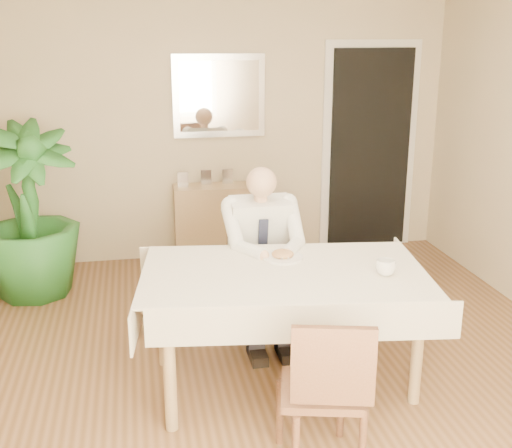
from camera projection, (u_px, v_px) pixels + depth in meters
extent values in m
plane|color=brown|center=(266.00, 384.00, 4.04)|extent=(5.00, 5.00, 0.00)
cube|color=#C6B08E|center=(213.00, 123.00, 6.01)|extent=(4.50, 0.02, 2.60)
cube|color=white|center=(369.00, 149.00, 6.36)|extent=(0.96, 0.03, 2.10)
cube|color=black|center=(370.00, 150.00, 6.33)|extent=(0.80, 0.05, 1.95)
cube|color=silver|center=(219.00, 96.00, 5.92)|extent=(0.86, 0.03, 0.76)
cube|color=white|center=(219.00, 96.00, 5.91)|extent=(0.74, 0.02, 0.64)
cube|color=#987950|center=(284.00, 276.00, 3.85)|extent=(1.70, 1.10, 0.04)
cube|color=beige|center=(284.00, 272.00, 3.85)|extent=(1.82, 1.21, 0.01)
cube|color=beige|center=(305.00, 324.00, 3.41)|extent=(1.69, 0.24, 0.22)
cube|color=beige|center=(267.00, 260.00, 4.35)|extent=(1.69, 0.24, 0.22)
cube|color=beige|center=(141.00, 299.00, 3.72)|extent=(0.14, 0.99, 0.22)
cube|color=beige|center=(415.00, 278.00, 4.03)|extent=(0.14, 0.99, 0.22)
cylinder|color=#987950|center=(170.00, 373.00, 3.49)|extent=(0.07, 0.07, 0.70)
cylinder|color=#987950|center=(417.00, 349.00, 3.75)|extent=(0.07, 0.07, 0.70)
cylinder|color=#987950|center=(163.00, 316.00, 4.18)|extent=(0.07, 0.07, 0.70)
cylinder|color=#987950|center=(372.00, 299.00, 4.44)|extent=(0.07, 0.07, 0.70)
cube|color=#442B1D|center=(258.00, 276.00, 4.70)|extent=(0.41, 0.41, 0.04)
cube|color=#442B1D|center=(254.00, 237.00, 4.80)|extent=(0.40, 0.05, 0.40)
cylinder|color=#442B1D|center=(239.00, 314.00, 4.57)|extent=(0.04, 0.04, 0.39)
cylinder|color=#442B1D|center=(286.00, 310.00, 4.63)|extent=(0.04, 0.04, 0.39)
cylinder|color=#442B1D|center=(232.00, 295.00, 4.89)|extent=(0.04, 0.04, 0.39)
cylinder|color=#442B1D|center=(276.00, 292.00, 4.95)|extent=(0.04, 0.04, 0.39)
cube|color=#442B1D|center=(321.00, 390.00, 3.22)|extent=(0.48, 0.48, 0.04)
cube|color=#442B1D|center=(333.00, 366.00, 2.98)|extent=(0.39, 0.13, 0.40)
cylinder|color=#442B1D|center=(362.00, 443.00, 3.15)|extent=(0.04, 0.04, 0.38)
cylinder|color=#442B1D|center=(280.00, 412.00, 3.41)|extent=(0.04, 0.04, 0.38)
cylinder|color=#442B1D|center=(341.00, 405.00, 3.47)|extent=(0.04, 0.04, 0.38)
cube|color=white|center=(259.00, 233.00, 4.56)|extent=(0.42, 0.31, 0.55)
cube|color=black|center=(263.00, 243.00, 4.45)|extent=(0.07, 0.08, 0.36)
cylinder|color=tan|center=(261.00, 196.00, 4.44)|extent=(0.09, 0.09, 0.08)
sphere|color=tan|center=(261.00, 182.00, 4.38)|extent=(0.21, 0.21, 0.21)
cube|color=black|center=(251.00, 275.00, 4.42)|extent=(0.13, 0.42, 0.13)
cube|color=black|center=(279.00, 273.00, 4.46)|extent=(0.13, 0.42, 0.13)
cube|color=black|center=(256.00, 325.00, 4.34)|extent=(0.11, 0.12, 0.45)
cube|color=black|center=(284.00, 322.00, 4.37)|extent=(0.11, 0.12, 0.45)
cube|color=black|center=(257.00, 354.00, 4.34)|extent=(0.11, 0.26, 0.07)
cube|color=black|center=(286.00, 351.00, 4.37)|extent=(0.11, 0.26, 0.07)
cylinder|color=white|center=(283.00, 257.00, 4.05)|extent=(0.26, 0.26, 0.02)
ellipsoid|color=brown|center=(283.00, 254.00, 4.04)|extent=(0.14, 0.14, 0.06)
cylinder|color=silver|center=(291.00, 257.00, 4.00)|extent=(0.01, 0.13, 0.01)
cylinder|color=silver|center=(279.00, 258.00, 3.98)|extent=(0.01, 0.13, 0.01)
imported|color=white|center=(386.00, 267.00, 3.77)|extent=(0.13, 0.13, 0.09)
cube|color=#987950|center=(223.00, 223.00, 6.12)|extent=(0.93, 0.34, 0.74)
cube|color=silver|center=(183.00, 179.00, 5.95)|extent=(0.10, 0.02, 0.14)
cube|color=silver|center=(206.00, 177.00, 6.03)|extent=(0.10, 0.02, 0.14)
cube|color=silver|center=(228.00, 176.00, 6.07)|extent=(0.10, 0.02, 0.14)
imported|color=#1C4F1B|center=(28.00, 211.00, 5.22)|extent=(1.03, 1.03, 1.44)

